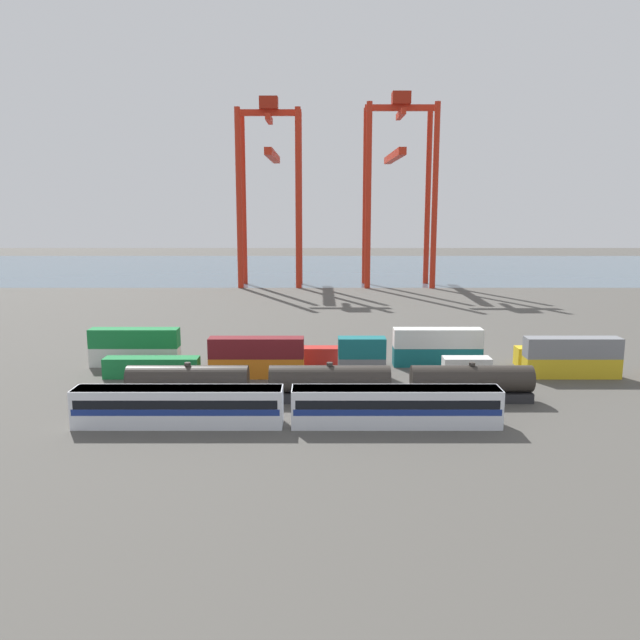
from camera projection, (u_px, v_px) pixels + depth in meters
ground_plane at (342, 318)px, 124.99m from camera, size 420.00×420.00×0.00m
harbour_water at (333, 268)px, 225.53m from camera, size 400.00×110.00×0.01m
passenger_train at (290, 405)px, 63.81m from camera, size 42.49×3.14×3.90m
freight_tank_row at (332, 383)px, 71.94m from camera, size 45.42×2.98×4.44m
shipping_container_0 at (155, 367)px, 82.15m from camera, size 12.10×2.44×2.60m
shipping_container_1 at (259, 367)px, 82.09m from camera, size 12.10×2.44×2.60m
shipping_container_2 at (259, 347)px, 81.63m from camera, size 12.10×2.44×2.60m
shipping_container_3 at (364, 367)px, 82.04m from camera, size 6.04×2.44×2.60m
shipping_container_4 at (365, 348)px, 81.58m from camera, size 6.04×2.44×2.60m
shipping_container_5 at (469, 367)px, 81.98m from camera, size 6.04×2.44×2.60m
shipping_container_6 at (574, 368)px, 81.92m from camera, size 12.10×2.44×2.60m
shipping_container_7 at (576, 348)px, 81.46m from camera, size 12.10×2.44×2.60m
shipping_container_10 at (138, 356)px, 88.06m from camera, size 12.10×2.44×2.60m
shipping_container_11 at (137, 338)px, 87.61m from camera, size 12.10×2.44×2.60m
shipping_container_12 at (239, 356)px, 88.01m from camera, size 6.04×2.44×2.60m
shipping_container_13 at (339, 356)px, 87.95m from camera, size 12.10×2.44×2.60m
shipping_container_14 at (440, 357)px, 87.89m from camera, size 12.10×2.44×2.60m
shipping_container_15 at (441, 338)px, 87.43m from camera, size 12.10×2.44×2.60m
shipping_container_16 at (541, 357)px, 87.83m from camera, size 6.04×2.44×2.60m
gantry_crane_west at (273, 175)px, 173.33m from camera, size 17.09×35.22×49.74m
gantry_crane_central at (401, 172)px, 173.47m from camera, size 18.93×39.08×50.97m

